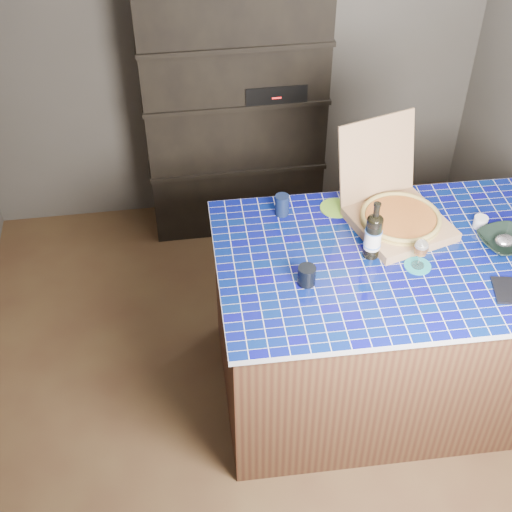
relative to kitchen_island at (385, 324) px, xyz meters
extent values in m
plane|color=brown|center=(-0.62, 0.15, -0.50)|extent=(3.50, 3.50, 0.00)
plane|color=#4B4741|center=(-0.62, 1.90, 0.75)|extent=(3.50, 0.00, 3.50)
cube|color=black|center=(-0.62, 1.68, 0.40)|extent=(1.20, 0.40, 1.80)
cube|color=black|center=(-0.37, 1.63, 0.63)|extent=(0.40, 0.32, 0.12)
cube|color=#4C321E|center=(0.00, 0.00, -0.02)|extent=(1.79, 1.14, 0.96)
cube|color=#051B53|center=(0.00, 0.00, 0.48)|extent=(1.84, 1.18, 0.03)
cube|color=#A06D52|center=(0.08, 0.22, 0.52)|extent=(0.56, 0.56, 0.05)
cube|color=#A06D52|center=(0.00, 0.48, 0.77)|extent=(0.46, 0.23, 0.44)
cylinder|color=#A58E45|center=(0.08, 0.22, 0.55)|extent=(0.42, 0.42, 0.01)
cylinder|color=maroon|center=(0.08, 0.22, 0.57)|extent=(0.37, 0.37, 0.01)
torus|color=#A58E45|center=(0.08, 0.22, 0.57)|extent=(0.42, 0.42, 0.02)
cylinder|color=black|center=(-0.13, 0.03, 0.61)|extent=(0.08, 0.08, 0.23)
ellipsoid|color=black|center=(-0.13, 0.03, 0.72)|extent=(0.08, 0.08, 0.04)
cylinder|color=black|center=(-0.13, 0.03, 0.78)|extent=(0.03, 0.03, 0.09)
cylinder|color=silver|center=(-0.13, 0.03, 0.60)|extent=(0.08, 0.08, 0.10)
cylinder|color=#4074D9|center=(-0.13, 0.03, 0.57)|extent=(0.09, 0.09, 0.01)
cylinder|color=#4074D9|center=(-0.13, 0.03, 0.65)|extent=(0.09, 0.09, 0.01)
cylinder|color=teal|center=(0.08, -0.09, 0.50)|extent=(0.13, 0.13, 0.01)
cylinder|color=white|center=(0.08, -0.09, 0.51)|extent=(0.06, 0.06, 0.00)
cylinder|color=white|center=(0.08, -0.09, 0.54)|extent=(0.01, 0.01, 0.07)
ellipsoid|color=white|center=(0.08, -0.09, 0.62)|extent=(0.07, 0.07, 0.10)
cylinder|color=#BA691D|center=(0.08, -0.09, 0.61)|extent=(0.06, 0.06, 0.05)
cylinder|color=white|center=(0.08, -0.09, 0.64)|extent=(0.06, 0.06, 0.02)
cylinder|color=black|center=(-0.49, -0.12, 0.55)|extent=(0.09, 0.09, 0.10)
cube|color=black|center=(0.44, -0.32, 0.50)|extent=(0.16, 0.20, 0.01)
imported|color=black|center=(0.56, -0.01, 0.53)|extent=(0.31, 0.31, 0.06)
ellipsoid|color=silver|center=(0.56, -0.01, 0.54)|extent=(0.11, 0.09, 0.05)
cylinder|color=silver|center=(0.50, 0.16, 0.53)|extent=(0.07, 0.07, 0.06)
cylinder|color=black|center=(-0.51, 0.43, 0.56)|extent=(0.07, 0.07, 0.12)
cylinder|color=#6DA824|center=(-0.21, 0.43, 0.50)|extent=(0.18, 0.18, 0.01)
camera|label=1|loc=(-1.09, -2.54, 2.87)|focal=50.00mm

